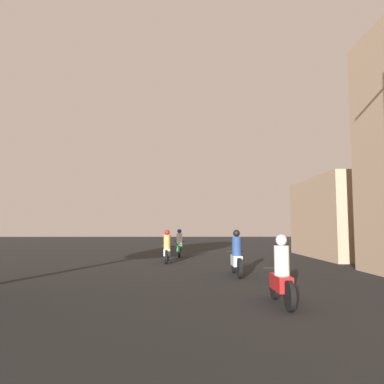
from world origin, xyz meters
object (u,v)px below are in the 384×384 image
object	(u,v)px
motorcycle_red	(281,277)
building_right_far	(351,218)
motorcycle_white	(236,257)
motorcycle_green	(179,245)
motorcycle_silver	(167,249)

from	to	relation	value
motorcycle_red	building_right_far	world-z (taller)	building_right_far
motorcycle_white	motorcycle_green	world-z (taller)	motorcycle_white
motorcycle_silver	motorcycle_green	xyz separation A→B (m)	(0.54, 3.27, 0.01)
motorcycle_white	building_right_far	bearing A→B (deg)	54.61
motorcycle_red	motorcycle_silver	world-z (taller)	motorcycle_silver
motorcycle_silver	building_right_far	size ratio (longest dim) A/B	0.28
building_right_far	motorcycle_green	bearing A→B (deg)	176.33
motorcycle_silver	motorcycle_red	bearing A→B (deg)	-81.64
motorcycle_white	motorcycle_silver	bearing A→B (deg)	128.55
motorcycle_red	motorcycle_white	distance (m)	4.83
motorcycle_white	building_right_far	distance (m)	10.51
building_right_far	motorcycle_silver	bearing A→B (deg)	-164.98
motorcycle_green	building_right_far	xyz separation A→B (m)	(9.41, -0.60, 1.52)
motorcycle_silver	motorcycle_green	world-z (taller)	motorcycle_green
motorcycle_white	building_right_far	size ratio (longest dim) A/B	0.29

